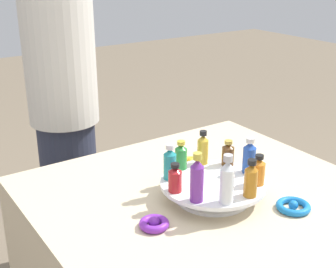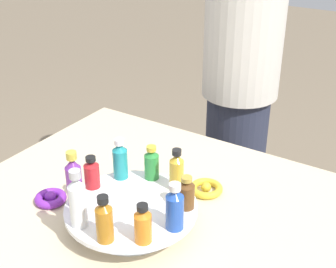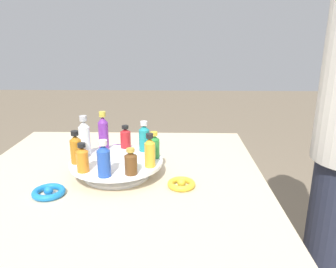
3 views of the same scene
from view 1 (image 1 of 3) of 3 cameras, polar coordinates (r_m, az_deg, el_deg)
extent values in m
cylinder|color=white|center=(1.46, 5.45, -7.59)|extent=(0.23, 0.23, 0.01)
cylinder|color=white|center=(1.45, 5.48, -6.80)|extent=(0.12, 0.12, 0.04)
cylinder|color=white|center=(1.44, 5.51, -5.96)|extent=(0.32, 0.32, 0.01)
cylinder|color=silver|center=(1.30, 7.18, -6.31)|extent=(0.04, 0.04, 0.10)
cone|color=silver|center=(1.27, 7.30, -3.78)|extent=(0.04, 0.04, 0.02)
cylinder|color=#B2B2B7|center=(1.27, 7.35, -2.93)|extent=(0.03, 0.03, 0.02)
cylinder|color=#AD6B19|center=(1.35, 10.03, -5.92)|extent=(0.04, 0.04, 0.08)
cone|color=#AD6B19|center=(1.33, 10.16, -4.03)|extent=(0.04, 0.04, 0.02)
cylinder|color=black|center=(1.32, 10.21, -3.39)|extent=(0.02, 0.02, 0.01)
cylinder|color=orange|center=(1.43, 10.95, -4.78)|extent=(0.04, 0.04, 0.07)
cone|color=orange|center=(1.41, 11.06, -3.26)|extent=(0.04, 0.04, 0.01)
cylinder|color=black|center=(1.40, 11.10, -2.76)|extent=(0.03, 0.03, 0.01)
cylinder|color=#234CAD|center=(1.49, 9.86, -3.16)|extent=(0.04, 0.04, 0.08)
cone|color=#234CAD|center=(1.47, 9.98, -1.35)|extent=(0.04, 0.04, 0.02)
cylinder|color=silver|center=(1.47, 10.02, -0.75)|extent=(0.03, 0.03, 0.02)
cylinder|color=brown|center=(1.54, 7.31, -2.69)|extent=(0.04, 0.04, 0.06)
cone|color=brown|center=(1.53, 7.37, -1.42)|extent=(0.04, 0.04, 0.01)
cylinder|color=#B79338|center=(1.52, 7.39, -0.99)|extent=(0.03, 0.03, 0.01)
cylinder|color=gold|center=(1.54, 4.25, -2.18)|extent=(0.04, 0.04, 0.08)
cone|color=gold|center=(1.52, 4.30, -0.46)|extent=(0.03, 0.03, 0.02)
cylinder|color=black|center=(1.51, 4.32, 0.12)|extent=(0.02, 0.02, 0.01)
cylinder|color=#288438|center=(1.50, 1.58, -3.02)|extent=(0.04, 0.04, 0.07)
cone|color=#288438|center=(1.49, 1.60, -1.57)|extent=(0.04, 0.04, 0.01)
cylinder|color=gold|center=(1.48, 1.60, -1.08)|extent=(0.03, 0.03, 0.01)
cylinder|color=teal|center=(1.43, 0.22, -3.99)|extent=(0.04, 0.04, 0.08)
cone|color=teal|center=(1.41, 0.23, -2.17)|extent=(0.04, 0.04, 0.02)
cylinder|color=silver|center=(1.40, 0.23, -1.56)|extent=(0.03, 0.03, 0.01)
cylinder|color=#B21E23|center=(1.36, 0.86, -5.80)|extent=(0.04, 0.04, 0.06)
cone|color=#B21E23|center=(1.35, 0.87, -4.34)|extent=(0.04, 0.04, 0.01)
cylinder|color=black|center=(1.34, 0.87, -3.86)|extent=(0.03, 0.03, 0.01)
cylinder|color=#702D93|center=(1.30, 3.53, -6.11)|extent=(0.04, 0.04, 0.10)
cone|color=#702D93|center=(1.28, 3.60, -3.57)|extent=(0.04, 0.04, 0.02)
cylinder|color=gold|center=(1.27, 3.62, -2.71)|extent=(0.02, 0.02, 0.02)
torus|color=blue|center=(1.44, 15.02, -8.51)|extent=(0.10, 0.10, 0.02)
sphere|color=blue|center=(1.44, 15.04, -8.37)|extent=(0.03, 0.03, 0.03)
torus|color=gold|center=(1.67, 2.82, -3.56)|extent=(0.09, 0.09, 0.02)
sphere|color=gold|center=(1.67, 2.82, -3.44)|extent=(0.03, 0.03, 0.03)
torus|color=purple|center=(1.31, -1.70, -10.88)|extent=(0.08, 0.08, 0.02)
sphere|color=purple|center=(1.31, -1.70, -10.72)|extent=(0.03, 0.03, 0.03)
cylinder|color=#282D42|center=(2.26, -11.71, -7.32)|extent=(0.26, 0.26, 0.74)
cylinder|color=beige|center=(2.01, -13.42, 13.09)|extent=(0.30, 0.30, 0.85)
camera|label=2|loc=(1.43, 48.18, 15.54)|focal=50.00mm
camera|label=3|loc=(2.24, 24.42, 13.70)|focal=35.00mm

